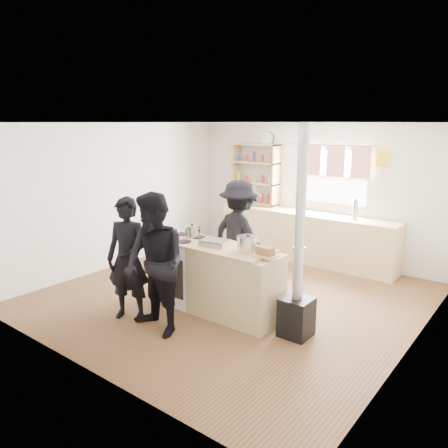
{
  "coord_description": "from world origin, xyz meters",
  "views": [
    {
      "loc": [
        3.61,
        -4.85,
        2.5
      ],
      "look_at": [
        -0.08,
        -0.1,
        1.1
      ],
      "focal_mm": 35.0,
      "sensor_mm": 36.0,
      "label": 1
    }
  ],
  "objects_px": {
    "person_near_right": "(155,265)",
    "thermos": "(355,210)",
    "bread_board": "(265,252)",
    "flue_heater": "(298,284)",
    "cooking_island": "(217,278)",
    "stockpot_counter": "(248,244)",
    "person_near_left": "(128,259)",
    "person_far": "(240,236)",
    "stockpot_stove": "(192,231)",
    "roast_tray": "(215,242)",
    "skillet_greens": "(167,236)"
  },
  "relations": [
    {
      "from": "roast_tray",
      "to": "bread_board",
      "type": "xyz_separation_m",
      "value": [
        0.78,
        -0.01,
        0.01
      ]
    },
    {
      "from": "stockpot_stove",
      "to": "flue_heater",
      "type": "xyz_separation_m",
      "value": [
        1.73,
        -0.1,
        -0.36
      ]
    },
    {
      "from": "stockpot_counter",
      "to": "person_near_right",
      "type": "height_order",
      "value": "person_near_right"
    },
    {
      "from": "person_near_right",
      "to": "person_far",
      "type": "xyz_separation_m",
      "value": [
        -0.04,
        1.78,
        -0.02
      ]
    },
    {
      "from": "stockpot_counter",
      "to": "flue_heater",
      "type": "xyz_separation_m",
      "value": [
        0.72,
        -0.0,
        -0.37
      ]
    },
    {
      "from": "skillet_greens",
      "to": "thermos",
      "type": "bearing_deg",
      "value": 61.92
    },
    {
      "from": "thermos",
      "to": "bread_board",
      "type": "xyz_separation_m",
      "value": [
        -0.01,
        -2.8,
        -0.09
      ]
    },
    {
      "from": "bread_board",
      "to": "person_far",
      "type": "bearing_deg",
      "value": 138.61
    },
    {
      "from": "skillet_greens",
      "to": "bread_board",
      "type": "distance_m",
      "value": 1.55
    },
    {
      "from": "thermos",
      "to": "person_near_left",
      "type": "xyz_separation_m",
      "value": [
        -1.55,
        -3.62,
        -0.27
      ]
    },
    {
      "from": "roast_tray",
      "to": "person_near_left",
      "type": "distance_m",
      "value": 1.13
    },
    {
      "from": "stockpot_stove",
      "to": "bread_board",
      "type": "height_order",
      "value": "stockpot_stove"
    },
    {
      "from": "thermos",
      "to": "person_near_left",
      "type": "height_order",
      "value": "person_near_left"
    },
    {
      "from": "cooking_island",
      "to": "bread_board",
      "type": "bearing_deg",
      "value": -2.19
    },
    {
      "from": "flue_heater",
      "to": "person_near_left",
      "type": "xyz_separation_m",
      "value": [
        -1.95,
        -0.88,
        0.15
      ]
    },
    {
      "from": "flue_heater",
      "to": "person_near_right",
      "type": "distance_m",
      "value": 1.7
    },
    {
      "from": "flue_heater",
      "to": "roast_tray",
      "type": "bearing_deg",
      "value": -177.26
    },
    {
      "from": "person_far",
      "to": "flue_heater",
      "type": "bearing_deg",
      "value": 160.07
    },
    {
      "from": "thermos",
      "to": "person_near_left",
      "type": "relative_size",
      "value": 0.21
    },
    {
      "from": "thermos",
      "to": "cooking_island",
      "type": "bearing_deg",
      "value": -105.77
    },
    {
      "from": "skillet_greens",
      "to": "stockpot_stove",
      "type": "relative_size",
      "value": 1.9
    },
    {
      "from": "roast_tray",
      "to": "stockpot_stove",
      "type": "height_order",
      "value": "stockpot_stove"
    },
    {
      "from": "cooking_island",
      "to": "roast_tray",
      "type": "xyz_separation_m",
      "value": [
        -0.01,
        -0.02,
        0.51
      ]
    },
    {
      "from": "thermos",
      "to": "person_near_left",
      "type": "distance_m",
      "value": 3.94
    },
    {
      "from": "flue_heater",
      "to": "cooking_island",
      "type": "bearing_deg",
      "value": -178.38
    },
    {
      "from": "roast_tray",
      "to": "stockpot_stove",
      "type": "bearing_deg",
      "value": 164.12
    },
    {
      "from": "thermos",
      "to": "skillet_greens",
      "type": "bearing_deg",
      "value": -118.08
    },
    {
      "from": "roast_tray",
      "to": "person_far",
      "type": "xyz_separation_m",
      "value": [
        -0.23,
        0.89,
        -0.13
      ]
    },
    {
      "from": "roast_tray",
      "to": "stockpot_counter",
      "type": "bearing_deg",
      "value": 7.27
    },
    {
      "from": "person_near_right",
      "to": "thermos",
      "type": "bearing_deg",
      "value": 84.43
    },
    {
      "from": "bread_board",
      "to": "flue_heater",
      "type": "distance_m",
      "value": 0.53
    },
    {
      "from": "cooking_island",
      "to": "stockpot_counter",
      "type": "bearing_deg",
      "value": 4.57
    },
    {
      "from": "bread_board",
      "to": "person_far",
      "type": "xyz_separation_m",
      "value": [
        -1.01,
        0.89,
        -0.14
      ]
    },
    {
      "from": "thermos",
      "to": "person_far",
      "type": "height_order",
      "value": "person_far"
    },
    {
      "from": "thermos",
      "to": "stockpot_stove",
      "type": "distance_m",
      "value": 2.96
    },
    {
      "from": "cooking_island",
      "to": "person_near_left",
      "type": "xyz_separation_m",
      "value": [
        -0.76,
        -0.85,
        0.33
      ]
    },
    {
      "from": "thermos",
      "to": "stockpot_stove",
      "type": "bearing_deg",
      "value": -116.68
    },
    {
      "from": "bread_board",
      "to": "skillet_greens",
      "type": "bearing_deg",
      "value": -175.58
    },
    {
      "from": "thermos",
      "to": "flue_heater",
      "type": "distance_m",
      "value": 2.8
    },
    {
      "from": "stockpot_stove",
      "to": "person_near_right",
      "type": "distance_m",
      "value": 1.12
    },
    {
      "from": "stockpot_counter",
      "to": "person_near_left",
      "type": "xyz_separation_m",
      "value": [
        -1.24,
        -0.89,
        -0.22
      ]
    },
    {
      "from": "cooking_island",
      "to": "stockpot_counter",
      "type": "relative_size",
      "value": 6.99
    },
    {
      "from": "stockpot_counter",
      "to": "person_near_left",
      "type": "bearing_deg",
      "value": -144.43
    },
    {
      "from": "skillet_greens",
      "to": "stockpot_counter",
      "type": "relative_size",
      "value": 1.56
    },
    {
      "from": "stockpot_counter",
      "to": "thermos",
      "type": "bearing_deg",
      "value": 83.56
    },
    {
      "from": "roast_tray",
      "to": "bread_board",
      "type": "height_order",
      "value": "bread_board"
    },
    {
      "from": "thermos",
      "to": "cooking_island",
      "type": "height_order",
      "value": "thermos"
    },
    {
      "from": "person_near_left",
      "to": "cooking_island",
      "type": "bearing_deg",
      "value": 25.0
    },
    {
      "from": "bread_board",
      "to": "person_near_left",
      "type": "xyz_separation_m",
      "value": [
        -1.54,
        -0.82,
        -0.18
      ]
    },
    {
      "from": "roast_tray",
      "to": "person_near_right",
      "type": "distance_m",
      "value": 0.92
    }
  ]
}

